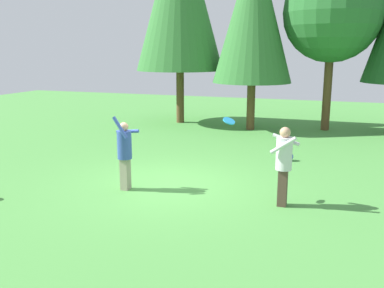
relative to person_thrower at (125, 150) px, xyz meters
name	(u,v)px	position (x,y,z in m)	size (l,w,h in m)	color
ground_plane	(165,185)	(0.74, 0.65, -0.97)	(40.00, 40.00, 0.00)	#4C9342
person_thrower	(125,150)	(0.00, 0.00, 0.00)	(0.57, 0.51, 1.80)	gray
person_catcher	(284,160)	(3.68, 0.14, 0.05)	(0.59, 0.48, 1.71)	#4C382D
frisbee	(229,121)	(2.48, 0.14, 0.81)	(0.35, 0.36, 0.14)	#2393D1
ball_blue	(289,157)	(3.35, 4.07, -0.84)	(0.26, 0.26, 0.26)	blue
tree_right	(332,13)	(4.12, 9.78, 3.72)	(3.89, 3.89, 6.65)	brown
tree_center	(254,11)	(1.15, 8.85, 3.82)	(3.21, 3.21, 7.67)	brown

